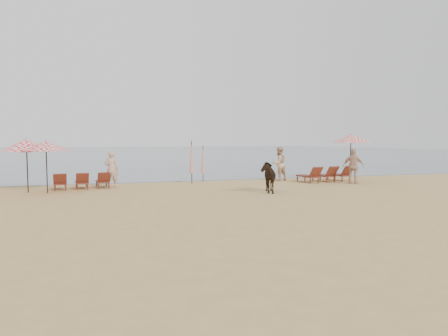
% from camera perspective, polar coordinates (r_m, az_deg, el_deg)
% --- Properties ---
extents(ground, '(120.00, 120.00, 0.00)m').
position_cam_1_polar(ground, '(12.07, 6.72, -6.85)').
color(ground, tan).
rests_on(ground, ground).
extents(sea, '(160.00, 140.00, 0.06)m').
position_cam_1_polar(sea, '(91.05, -13.37, 2.54)').
color(sea, '#51606B').
rests_on(sea, ground).
extents(lounger_cluster_left, '(2.66, 1.78, 0.55)m').
position_cam_1_polar(lounger_cluster_left, '(19.18, -20.83, -1.87)').
color(lounger_cluster_left, maroon).
rests_on(lounger_cluster_left, ground).
extents(lounger_cluster_right, '(2.99, 1.99, 0.62)m').
position_cam_1_polar(lounger_cluster_right, '(21.84, 15.27, -0.93)').
color(lounger_cluster_right, maroon).
rests_on(lounger_cluster_right, ground).
extents(umbrella_open_left_a, '(2.04, 2.04, 2.32)m').
position_cam_1_polar(umbrella_open_left_a, '(18.16, -25.49, 3.05)').
color(umbrella_open_left_a, black).
rests_on(umbrella_open_left_a, ground).
extents(umbrella_open_left_b, '(1.95, 1.99, 2.48)m').
position_cam_1_polar(umbrella_open_left_b, '(18.75, -27.89, 3.20)').
color(umbrella_open_left_b, black).
rests_on(umbrella_open_left_b, ground).
extents(umbrella_open_right, '(2.23, 2.23, 2.72)m').
position_cam_1_polar(umbrella_open_right, '(22.98, 18.78, 4.29)').
color(umbrella_open_right, black).
rests_on(umbrella_open_right, ground).
extents(umbrella_closed_left, '(0.25, 0.25, 2.05)m').
position_cam_1_polar(umbrella_closed_left, '(21.30, -3.22, 1.33)').
color(umbrella_closed_left, black).
rests_on(umbrella_closed_left, ground).
extents(umbrella_closed_right, '(0.28, 0.28, 2.32)m').
position_cam_1_polar(umbrella_closed_right, '(20.22, -4.95, 1.63)').
color(umbrella_closed_right, black).
rests_on(umbrella_closed_right, ground).
extents(cow, '(1.15, 1.82, 1.42)m').
position_cam_1_polar(cow, '(16.85, 6.55, -1.30)').
color(cow, black).
rests_on(cow, ground).
extents(beachgoer_left, '(0.71, 0.52, 1.83)m').
position_cam_1_polar(beachgoer_left, '(19.40, -16.78, -0.14)').
color(beachgoer_left, tan).
rests_on(beachgoer_left, ground).
extents(beachgoer_right_a, '(1.13, 0.98, 1.97)m').
position_cam_1_polar(beachgoer_right_a, '(21.94, 8.38, 0.65)').
color(beachgoer_right_a, tan).
rests_on(beachgoer_right_a, ground).
extents(beachgoer_right_b, '(1.15, 1.06, 1.89)m').
position_cam_1_polar(beachgoer_right_b, '(21.23, 19.12, 0.24)').
color(beachgoer_right_b, tan).
rests_on(beachgoer_right_b, ground).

